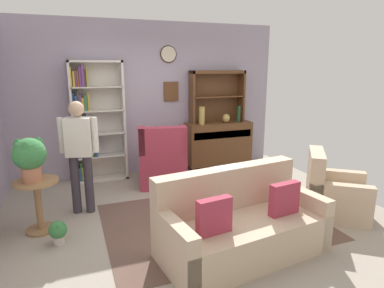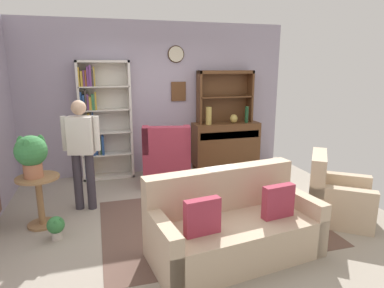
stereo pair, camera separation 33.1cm
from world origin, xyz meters
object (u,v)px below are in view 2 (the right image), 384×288
at_px(vase_tall, 209,116).
at_px(book_stack, 197,187).
at_px(armchair_floral, 336,199).
at_px(bookshelf, 101,120).
at_px(vase_round, 234,119).
at_px(potted_plant_small, 56,226).
at_px(plant_stand, 40,196).
at_px(sideboard_hutch, 225,89).
at_px(couch_floral, 233,227).
at_px(potted_plant_large, 31,153).
at_px(wingback_chair, 167,163).
at_px(person_reading, 82,147).
at_px(bottle_wine, 247,115).
at_px(sideboard, 226,143).
at_px(coffee_table, 204,191).

xyz_separation_m(vase_tall, book_stack, (-0.82, -1.90, -0.64)).
distance_m(armchair_floral, book_stack, 1.87).
height_order(bookshelf, vase_round, bookshelf).
xyz_separation_m(bookshelf, potted_plant_small, (-0.61, -2.16, -0.90)).
relative_size(armchair_floral, plant_stand, 1.63).
bearing_deg(book_stack, plant_stand, 170.38).
xyz_separation_m(sideboard_hutch, couch_floral, (-1.09, -3.04, -1.25)).
height_order(potted_plant_large, book_stack, potted_plant_large).
relative_size(wingback_chair, person_reading, 0.67).
bearing_deg(plant_stand, vase_round, 25.46).
distance_m(vase_round, bottle_wine, 0.27).
relative_size(sideboard, armchair_floral, 1.21).
height_order(vase_tall, potted_plant_large, vase_tall).
height_order(plant_stand, potted_plant_small, plant_stand).
bearing_deg(wingback_chair, person_reading, -153.55).
distance_m(couch_floral, armchair_floral, 1.70).
relative_size(plant_stand, potted_plant_small, 2.34).
bearing_deg(vase_tall, vase_round, 1.49).
relative_size(sideboard, person_reading, 0.83).
relative_size(vase_round, couch_floral, 0.09).
bearing_deg(sideboard, bookshelf, 177.96).
relative_size(bottle_wine, plant_stand, 0.48).
height_order(sideboard, vase_tall, vase_tall).
bearing_deg(plant_stand, coffee_table, -8.14).
distance_m(wingback_chair, potted_plant_large, 2.26).
relative_size(potted_plant_small, coffee_table, 0.35).
xyz_separation_m(bookshelf, vase_round, (2.49, -0.15, -0.06)).
relative_size(couch_floral, potted_plant_large, 3.59).
distance_m(bookshelf, armchair_floral, 4.00).
bearing_deg(bottle_wine, armchair_floral, -85.93).
relative_size(vase_tall, potted_plant_small, 1.18).
xyz_separation_m(vase_tall, potted_plant_large, (-2.83, -1.58, -0.12)).
height_order(couch_floral, person_reading, person_reading).
relative_size(bottle_wine, potted_plant_large, 0.60).
distance_m(armchair_floral, plant_stand, 3.86).
relative_size(bottle_wine, coffee_table, 0.40).
xyz_separation_m(couch_floral, person_reading, (-1.56, 1.68, 0.59)).
xyz_separation_m(bookshelf, bottle_wine, (2.75, -0.17, 0.01)).
xyz_separation_m(couch_floral, potted_plant_small, (-1.88, 0.86, -0.15)).
bearing_deg(vase_round, plant_stand, -154.54).
height_order(vase_tall, wingback_chair, vase_tall).
bearing_deg(book_stack, bookshelf, 119.08).
bearing_deg(couch_floral, vase_tall, 76.21).
bearing_deg(wingback_chair, couch_floral, -84.42).
bearing_deg(sideboard, plant_stand, -152.68).
height_order(sideboard_hutch, wingback_chair, sideboard_hutch).
bearing_deg(vase_round, potted_plant_large, -154.62).
relative_size(potted_plant_small, book_stack, 1.36).
bearing_deg(sideboard_hutch, bookshelf, -179.39).
bearing_deg(sideboard_hutch, couch_floral, -109.71).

